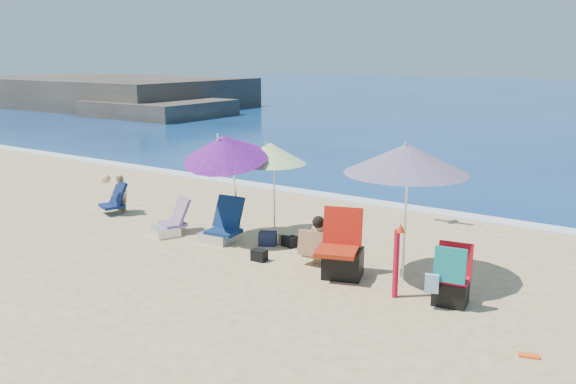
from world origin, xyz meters
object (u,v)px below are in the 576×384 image
Objects in this scene: umbrella_turquoise at (406,159)px; camp_chair_right at (450,283)px; chair_rainbow at (171,225)px; chair_navy at (221,230)px; camp_chair_left at (342,257)px; person_center at (317,241)px; furled_umbrella at (397,257)px; person_left at (119,194)px; umbrella_blue at (225,147)px; umbrella_striped at (270,153)px.

umbrella_turquoise reaches higher than camp_chair_right.
camp_chair_right is at bearing -2.52° from chair_rainbow.
camp_chair_left reaches higher than chair_navy.
person_center is at bearing 171.97° from camp_chair_right.
furled_umbrella is 7.22m from person_left.
umbrella_turquoise is 2.06× the size of camp_chair_left.
umbrella_blue is at bearing -4.54° from person_left.
person_left is (-3.35, 0.27, -1.37)m from umbrella_blue.
camp_chair_left is 1.16× the size of person_left.
chair_navy is 4.65m from camp_chair_right.
umbrella_striped is 2.28× the size of chair_navy.
umbrella_blue is (-0.47, -0.77, 0.17)m from umbrella_striped.
person_center is at bearing -4.81° from person_left.
chair_navy is (-3.66, -0.04, -1.72)m from umbrella_turquoise.
camp_chair_left is at bearing -27.83° from umbrella_striped.
furled_umbrella is 1.27× the size of camp_chair_right.
umbrella_striped reaches higher than chair_navy.
umbrella_striped is at bearing 55.88° from chair_navy.
camp_chair_right is at bearing -5.90° from chair_navy.
camp_chair_left is at bearing 163.63° from furled_umbrella.
umbrella_turquoise is at bearing -2.32° from person_left.
camp_chair_right is (4.54, -0.54, -1.48)m from umbrella_blue.
furled_umbrella is at bearing -8.02° from person_left.
umbrella_turquoise reaches higher than umbrella_striped.
umbrella_striped is 0.85× the size of umbrella_blue.
umbrella_turquoise is at bearing 7.13° from person_center.
umbrella_blue reaches higher than person_center.
person_left is at bearing 174.20° from camp_chair_right.
chair_rainbow is 0.81× the size of camp_chair_left.
umbrella_striped is 3.79m from furled_umbrella.
chair_rainbow is 0.95× the size of person_left.
umbrella_turquoise is 1.95m from camp_chair_right.
camp_chair_right is at bearing -6.72° from umbrella_blue.
umbrella_striped is (-3.11, 0.78, -0.31)m from umbrella_turquoise.
chair_navy reaches higher than chair_rainbow.
umbrella_striped is at bearing 152.17° from camp_chair_left.
person_left is at bearing 165.64° from chair_rainbow.
umbrella_blue is (-3.58, 0.01, -0.13)m from umbrella_turquoise.
chair_navy is 0.87× the size of person_left.
umbrella_striped is 1.73m from chair_navy.
umbrella_turquoise is at bearing -0.24° from umbrella_blue.
umbrella_turquoise is 2.40× the size of person_left.
furled_umbrella is at bearing -11.03° from umbrella_blue.
camp_chair_left is 6.12m from person_left.
umbrella_striped is 2.27m from person_center.
camp_chair_right is at bearing -5.80° from person_left.
umbrella_turquoise is 2.76× the size of chair_navy.
umbrella_blue is at bearing 171.12° from camp_chair_left.
person_center is at bearing 158.93° from camp_chair_left.
camp_chair_right is (0.74, 0.21, -0.30)m from furled_umbrella.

